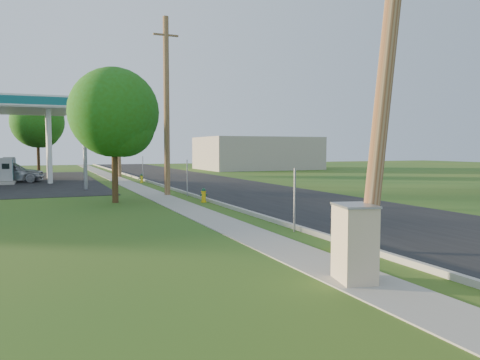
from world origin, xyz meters
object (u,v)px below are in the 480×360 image
at_px(utility_pole_mid, 167,106).
at_px(price_pylon, 84,103).
at_px(utility_cabinet, 354,243).
at_px(utility_pole_far, 118,124).
at_px(fuel_pump_se, 10,172).
at_px(hydrant_far, 142,178).
at_px(utility_pole_near, 389,38).
at_px(hydrant_mid, 204,195).
at_px(fuel_pump_ne, 6,174).
at_px(hydrant_near, 339,236).
at_px(tree_lot, 39,124).
at_px(car_silver, 10,172).
at_px(tree_verge, 116,116).

distance_m(utility_pole_mid, price_pylon, 6.76).
relative_size(utility_pole_mid, utility_cabinet, 6.38).
relative_size(utility_pole_far, fuel_pump_se, 2.97).
bearing_deg(fuel_pump_se, hydrant_far, -35.97).
distance_m(utility_pole_near, hydrant_far, 28.51).
bearing_deg(hydrant_mid, utility_pole_mid, 100.72).
bearing_deg(utility_pole_near, fuel_pump_se, 104.27).
xyz_separation_m(fuel_pump_ne, hydrant_mid, (9.67, -17.07, -0.37)).
relative_size(utility_pole_mid, price_pylon, 1.43).
height_order(fuel_pump_ne, price_pylon, price_pylon).
bearing_deg(hydrant_near, tree_lot, 99.92).
height_order(utility_cabinet, car_silver, car_silver).
xyz_separation_m(utility_pole_mid, hydrant_near, (0.54, -15.63, -4.57)).
bearing_deg(utility_cabinet, fuel_pump_se, 102.95).
relative_size(utility_pole_far, tree_lot, 1.21).
height_order(fuel_pump_se, car_silver, fuel_pump_se).
height_order(hydrant_mid, hydrant_far, hydrant_mid).
relative_size(fuel_pump_ne, tree_lot, 0.41).
bearing_deg(hydrant_mid, car_silver, 117.21).
relative_size(fuel_pump_se, hydrant_near, 4.11).
height_order(hydrant_mid, car_silver, car_silver).
bearing_deg(fuel_pump_se, utility_cabinet, -77.05).
distance_m(utility_pole_far, fuel_pump_ne, 10.99).
distance_m(utility_pole_far, price_pylon, 13.11).
height_order(utility_pole_far, utility_cabinet, utility_pole_far).
height_order(fuel_pump_se, tree_lot, tree_lot).
distance_m(hydrant_near, car_silver, 31.37).
bearing_deg(utility_pole_far, fuel_pump_se, -173.59).
bearing_deg(tree_verge, fuel_pump_se, 106.49).
xyz_separation_m(utility_pole_far, fuel_pump_se, (-8.90, -1.00, -4.08)).
bearing_deg(utility_pole_mid, utility_cabinet, -92.62).
bearing_deg(utility_pole_mid, tree_verge, -139.95).
relative_size(fuel_pump_ne, hydrant_near, 4.11).
xyz_separation_m(utility_pole_mid, tree_lot, (-6.67, 25.59, 0.11)).
relative_size(fuel_pump_se, car_silver, 0.66).
xyz_separation_m(tree_verge, hydrant_far, (3.63, 12.76, -3.83)).
xyz_separation_m(utility_pole_far, hydrant_near, (0.54, -33.63, -4.42)).
height_order(fuel_pump_ne, tree_lot, tree_lot).
bearing_deg(tree_lot, utility_cabinet, -82.39).
bearing_deg(car_silver, hydrant_near, -154.47).
relative_size(fuel_pump_se, hydrant_mid, 4.46).
bearing_deg(fuel_pump_se, utility_pole_near, -75.73).
distance_m(fuel_pump_se, car_silver, 2.66).
distance_m(hydrant_mid, car_silver, 20.72).
height_order(tree_lot, utility_cabinet, tree_lot).
height_order(fuel_pump_se, hydrant_mid, fuel_pump_se).
distance_m(hydrant_mid, hydrant_far, 14.22).
distance_m(utility_pole_near, fuel_pump_ne, 32.51).
bearing_deg(hydrant_near, hydrant_mid, 88.86).
relative_size(utility_pole_near, utility_pole_far, 1.00).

